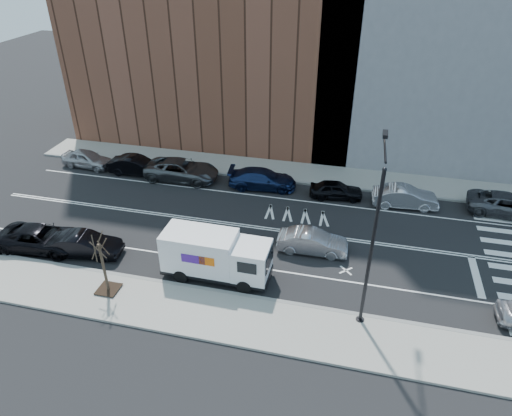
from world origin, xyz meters
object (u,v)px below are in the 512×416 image
at_px(far_parked_a, 87,159).
at_px(driving_sedan, 313,242).
at_px(far_parked_b, 137,166).
at_px(fedex_van, 215,255).

bearing_deg(far_parked_a, driving_sedan, -105.78).
xyz_separation_m(far_parked_a, driving_sedan, (20.53, -7.63, -0.02)).
bearing_deg(driving_sedan, far_parked_b, 63.24).
height_order(fedex_van, far_parked_a, fedex_van).
height_order(far_parked_a, driving_sedan, far_parked_a).
height_order(fedex_van, driving_sedan, fedex_van).
bearing_deg(far_parked_b, driving_sedan, -116.16).
bearing_deg(driving_sedan, far_parked_a, 67.92).
distance_m(far_parked_a, driving_sedan, 21.90).
xyz_separation_m(fedex_van, far_parked_b, (-10.54, 11.12, -0.76)).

